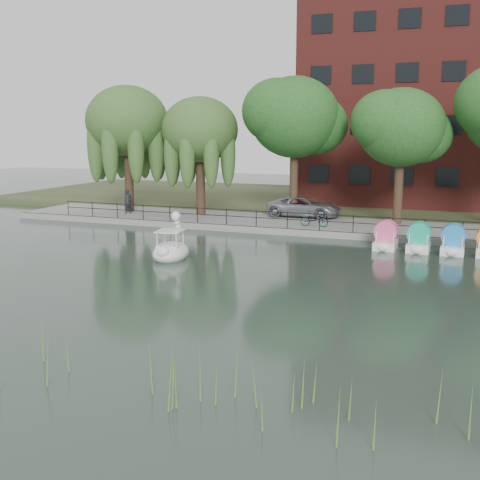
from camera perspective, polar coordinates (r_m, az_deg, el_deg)
The scene contains 15 objects.
ground_plane at distance 24.58m, azimuth -4.47°, elevation -4.49°, with size 120.00×120.00×0.00m, color #3D5146.
promenade at distance 39.27m, azimuth 5.65°, elevation 1.45°, with size 40.00×6.00×0.40m, color gray.
kerb at distance 36.47m, azimuth 4.40°, elevation 0.77°, with size 40.00×0.25×0.40m, color gray.
land_strip at distance 52.78m, azimuth 9.74°, elevation 3.64°, with size 60.00×22.00×0.36m, color #47512D.
railing at distance 36.52m, azimuth 4.51°, elevation 2.28°, with size 32.00×0.05×1.00m.
apartment_building at distance 51.55m, azimuth 17.92°, elevation 13.36°, with size 20.00×10.07×18.00m.
willow_left at distance 44.49m, azimuth -10.67°, elevation 11.00°, with size 5.88×5.88×9.01m.
willow_mid at distance 42.32m, azimuth -3.82°, elevation 10.35°, with size 5.32×5.32×8.15m.
broadleaf_center at distance 40.99m, azimuth 5.21°, elevation 11.46°, with size 6.00×6.00×9.25m.
broadleaf_right at distance 39.13m, azimuth 15.05°, elevation 10.21°, with size 5.40×5.40×8.32m.
minivan at distance 41.38m, azimuth 6.09°, elevation 3.31°, with size 5.78×2.66×1.61m, color gray.
bicycle at distance 37.34m, azimuth 7.06°, elevation 2.04°, with size 1.72×0.60×1.00m, color gray.
pedestrian at distance 43.42m, azimuth -10.59°, elevation 3.77°, with size 0.71×0.48×1.98m, color black.
swan_boat at distance 30.01m, azimuth -6.55°, elevation -0.82°, with size 2.04×2.87×2.24m.
reed_bank at distance 15.61m, azimuth -13.11°, elevation -11.40°, with size 24.00×2.40×1.20m.
Camera 1 is at (10.32, -21.39, 6.35)m, focal length 45.00 mm.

